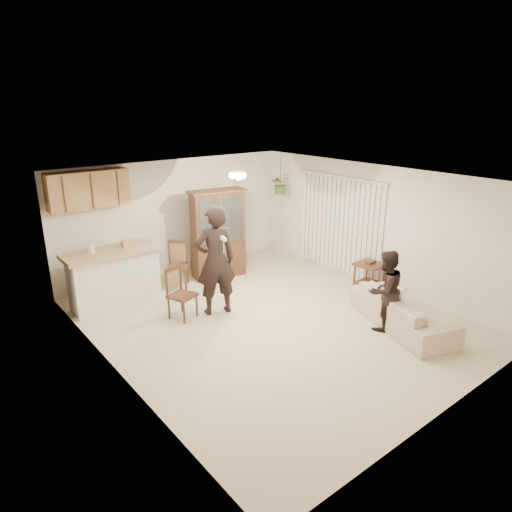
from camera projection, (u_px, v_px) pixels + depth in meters
floor at (271, 320)px, 8.05m from camera, size 6.50×6.50×0.00m
ceiling at (272, 179)px, 7.25m from camera, size 5.50×6.50×0.02m
wall_back at (176, 217)px, 10.06m from camera, size 5.50×0.02×2.50m
wall_front at (454, 324)px, 5.24m from camera, size 5.50×0.02×2.50m
wall_left at (113, 294)px, 6.03m from camera, size 0.02×6.50×2.50m
wall_right at (374, 227)px, 9.27m from camera, size 0.02×6.50×2.50m
breakfast_bar at (115, 280)px, 8.54m from camera, size 1.60×0.55×1.00m
bar_top at (112, 252)px, 8.37m from camera, size 1.75×0.70×0.08m
upper_cabinets at (88, 190)px, 8.53m from camera, size 1.50×0.34×0.70m
vertical_blinds at (339, 225)px, 9.96m from camera, size 0.06×2.30×2.10m
ceiling_fixture at (238, 175)px, 8.28m from camera, size 0.36×0.36×0.20m
hanging_plant at (280, 184)px, 10.59m from camera, size 0.43×0.37×0.48m
plant_cord at (281, 170)px, 10.48m from camera, size 0.01×0.01×0.65m
sofa at (403, 307)px, 7.71m from camera, size 1.30×2.01×0.73m
adult at (216, 266)px, 8.08m from camera, size 0.75×0.59×1.80m
child at (385, 292)px, 7.56m from camera, size 0.72×0.60×1.35m
china_hutch at (218, 235)px, 9.82m from camera, size 1.28×0.67×1.91m
side_table at (369, 276)px, 9.24m from camera, size 0.56×0.56×0.64m
chair_bar at (183, 303)px, 8.09m from camera, size 0.54×0.54×0.95m
chair_hutch_left at (178, 274)px, 9.44m from camera, size 0.59×0.59×0.96m
chair_hutch_right at (208, 257)px, 10.48m from camera, size 0.57×0.57×0.93m
controller_adult at (223, 239)px, 7.47m from camera, size 0.10×0.18×0.05m
controller_child at (401, 288)px, 7.24m from camera, size 0.05×0.12×0.04m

